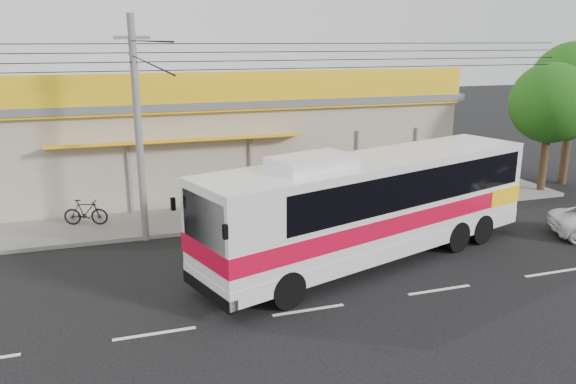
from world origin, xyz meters
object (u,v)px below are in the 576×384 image
coach_bus (378,199)px  tree_far (553,106)px  utility_pole (133,56)px  motorbike_dark (86,212)px

coach_bus → tree_far: bearing=5.8°
utility_pole → tree_far: utility_pole is taller
utility_pole → tree_far: bearing=2.4°
coach_bus → utility_pole: 9.30m
motorbike_dark → utility_pole: 6.43m
coach_bus → utility_pole: size_ratio=0.36×
utility_pole → tree_far: size_ratio=5.66×
coach_bus → utility_pole: utility_pole is taller
coach_bus → tree_far: (11.17, 4.94, 2.06)m
motorbike_dark → utility_pole: utility_pole is taller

